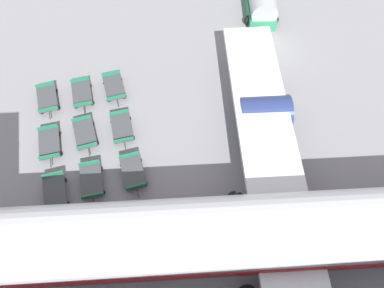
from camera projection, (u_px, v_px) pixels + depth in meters
ground_plane at (269, 49)px, 33.57m from camera, size 500.00×500.00×0.00m
airplane at (306, 230)px, 21.82m from camera, size 35.63×46.23×11.69m
baggage_dolly_row_near_col_a at (47, 99)px, 30.05m from camera, size 3.47×2.04×0.92m
baggage_dolly_row_near_col_b at (49, 144)px, 27.87m from camera, size 3.46×1.93×0.92m
baggage_dolly_row_near_col_c at (55, 192)px, 25.82m from camera, size 3.47×1.99×0.92m
baggage_dolly_row_near_col_d at (58, 246)px, 23.88m from camera, size 3.47×2.00×0.92m
baggage_dolly_row_mid_a_col_a at (82, 94)px, 30.33m from camera, size 3.46×1.94×0.92m
baggage_dolly_row_mid_a_col_b at (85, 134)px, 28.31m from camera, size 3.47×2.09×0.92m
baggage_dolly_row_mid_a_col_c at (91, 181)px, 26.28m from camera, size 3.45×1.88×0.92m
baggage_dolly_row_mid_a_col_d at (101, 239)px, 24.12m from camera, size 3.47×2.00×0.92m
baggage_dolly_row_mid_b_col_a at (114, 87)px, 30.67m from camera, size 3.47×2.01×0.92m
baggage_dolly_row_mid_b_col_b at (122, 128)px, 28.60m from camera, size 3.46×1.92×0.92m
baggage_dolly_row_mid_b_col_c at (133, 172)px, 26.63m from camera, size 3.47×2.01×0.92m
baggage_dolly_row_mid_b_col_d at (144, 225)px, 24.60m from camera, size 3.47×2.04×0.92m
stand_guidance_stripe at (144, 265)px, 23.73m from camera, size 0.82×21.51×0.01m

